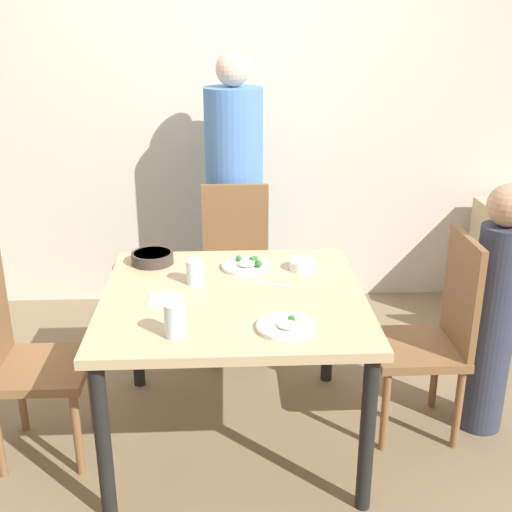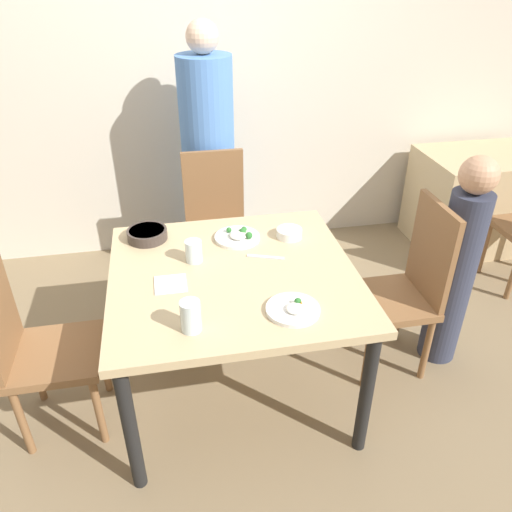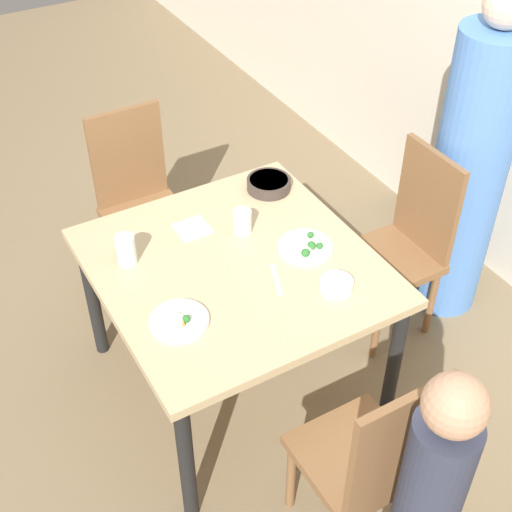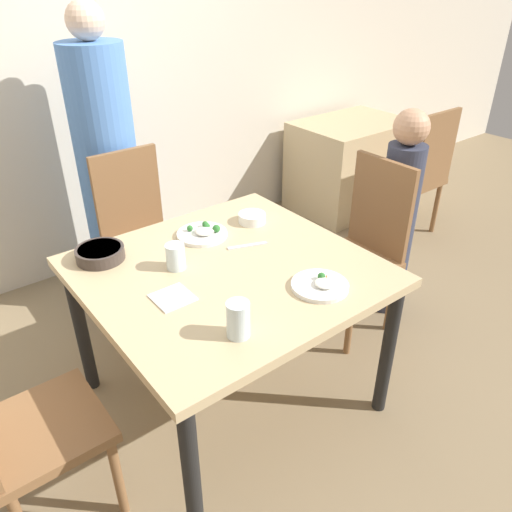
# 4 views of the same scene
# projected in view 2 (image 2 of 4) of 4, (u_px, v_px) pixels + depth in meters

# --- Properties ---
(ground_plane) EXTENTS (10.00, 10.00, 0.00)m
(ground_plane) POSITION_uv_depth(u_px,v_px,m) (237.00, 386.00, 2.67)
(ground_plane) COLOR #847051
(wall_back) EXTENTS (10.00, 0.06, 2.70)m
(wall_back) POSITION_uv_depth(u_px,v_px,m) (194.00, 63.00, 3.33)
(wall_back) COLOR beige
(wall_back) RESTS_ON ground_plane
(dining_table) EXTENTS (1.12, 1.08, 0.73)m
(dining_table) POSITION_uv_depth(u_px,v_px,m) (234.00, 286.00, 2.33)
(dining_table) COLOR tan
(dining_table) RESTS_ON ground_plane
(chair_adult_spot) EXTENTS (0.40, 0.40, 0.96)m
(chair_adult_spot) POSITION_uv_depth(u_px,v_px,m) (217.00, 226.00, 3.16)
(chair_adult_spot) COLOR brown
(chair_adult_spot) RESTS_ON ground_plane
(chair_child_spot) EXTENTS (0.40, 0.40, 0.96)m
(chair_child_spot) POSITION_uv_depth(u_px,v_px,m) (406.00, 286.00, 2.59)
(chair_child_spot) COLOR brown
(chair_child_spot) RESTS_ON ground_plane
(chair_empty_left) EXTENTS (0.40, 0.40, 0.96)m
(chair_empty_left) POSITION_uv_depth(u_px,v_px,m) (34.00, 343.00, 2.21)
(chair_empty_left) COLOR brown
(chair_empty_left) RESTS_ON ground_plane
(person_adult) EXTENTS (0.34, 0.34, 1.67)m
(person_adult) POSITION_uv_depth(u_px,v_px,m) (209.00, 167.00, 3.30)
(person_adult) COLOR #5184D1
(person_adult) RESTS_ON ground_plane
(person_child) EXTENTS (0.20, 0.20, 1.19)m
(person_child) POSITION_uv_depth(u_px,v_px,m) (456.00, 268.00, 2.59)
(person_child) COLOR #33384C
(person_child) RESTS_ON ground_plane
(bowl_curry) EXTENTS (0.20, 0.20, 0.05)m
(bowl_curry) POSITION_uv_depth(u_px,v_px,m) (147.00, 234.00, 2.54)
(bowl_curry) COLOR #3D332D
(bowl_curry) RESTS_ON dining_table
(plate_rice_adult) EXTENTS (0.22, 0.22, 0.05)m
(plate_rice_adult) POSITION_uv_depth(u_px,v_px,m) (293.00, 309.00, 2.03)
(plate_rice_adult) COLOR white
(plate_rice_adult) RESTS_ON dining_table
(plate_rice_child) EXTENTS (0.23, 0.23, 0.05)m
(plate_rice_child) POSITION_uv_depth(u_px,v_px,m) (238.00, 237.00, 2.54)
(plate_rice_child) COLOR white
(plate_rice_child) RESTS_ON dining_table
(bowl_rice_small) EXTENTS (0.13, 0.13, 0.05)m
(bowl_rice_small) POSITION_uv_depth(u_px,v_px,m) (289.00, 233.00, 2.56)
(bowl_rice_small) COLOR white
(bowl_rice_small) RESTS_ON dining_table
(glass_water_tall) EXTENTS (0.08, 0.08, 0.13)m
(glass_water_tall) POSITION_uv_depth(u_px,v_px,m) (191.00, 316.00, 1.91)
(glass_water_tall) COLOR silver
(glass_water_tall) RESTS_ON dining_table
(glass_water_short) EXTENTS (0.08, 0.08, 0.11)m
(glass_water_short) POSITION_uv_depth(u_px,v_px,m) (194.00, 251.00, 2.34)
(glass_water_short) COLOR silver
(glass_water_short) RESTS_ON dining_table
(napkin_folded) EXTENTS (0.14, 0.14, 0.01)m
(napkin_folded) POSITION_uv_depth(u_px,v_px,m) (171.00, 284.00, 2.20)
(napkin_folded) COLOR white
(napkin_folded) RESTS_ON dining_table
(fork_steel) EXTENTS (0.18, 0.08, 0.01)m
(fork_steel) POSITION_uv_depth(u_px,v_px,m) (266.00, 257.00, 2.39)
(fork_steel) COLOR silver
(fork_steel) RESTS_ON dining_table
(background_table) EXTENTS (0.90, 0.65, 0.72)m
(background_table) POSITION_uv_depth(u_px,v_px,m) (477.00, 200.00, 3.82)
(background_table) COLOR tan
(background_table) RESTS_ON ground_plane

